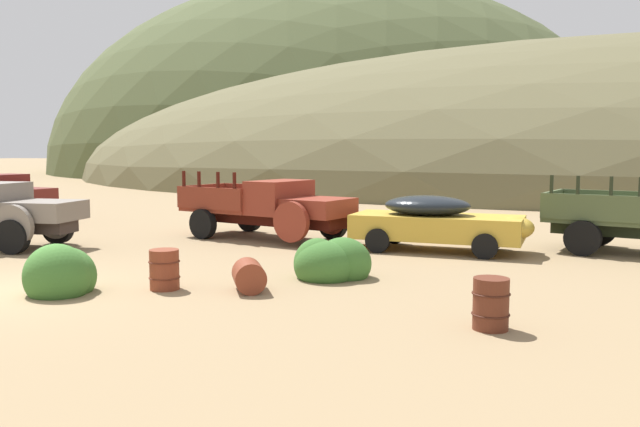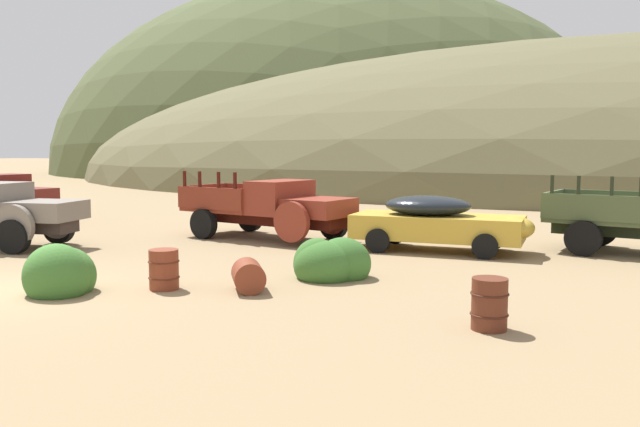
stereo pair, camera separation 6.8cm
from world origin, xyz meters
name	(u,v)px [view 2 (the right image)]	position (x,y,z in m)	size (l,w,h in m)	color
ground_plane	(10,292)	(0.00, 0.00, 0.00)	(300.00, 300.00, 0.00)	#937A56
hill_distant	(339,170)	(-17.59, 74.21, 0.00)	(74.12, 72.88, 49.04)	#4C5633
hill_far_left	(608,180)	(15.01, 55.69, 0.00)	(105.01, 68.92, 24.40)	brown
truck_rust_red	(277,208)	(2.06, 8.77, 1.02)	(6.06, 3.56, 2.16)	#42140D
car_faded_yellow	(442,222)	(7.36, 8.22, 0.82)	(5.03, 2.19, 1.57)	gold
oil_drum_foreground	(164,269)	(2.81, 1.27, 0.41)	(0.64, 0.64, 0.83)	brown
oil_drum_by_truck	(489,304)	(9.38, 0.49, 0.42)	(0.61, 0.61, 0.83)	#5B2819
oil_drum_tipped	(248,276)	(4.53, 1.69, 0.32)	(1.00, 1.08, 0.63)	brown
bush_lone_scrub	(329,264)	(5.63, 3.51, 0.31)	(1.70, 1.53, 1.17)	#3D702D
bush_back_edge	(61,276)	(1.07, 0.26, 0.34)	(1.33, 1.45, 1.31)	#3D702D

